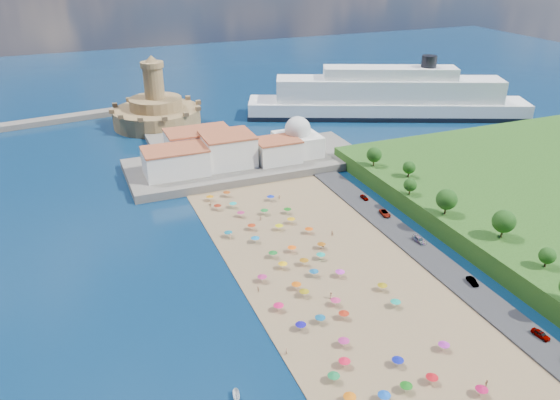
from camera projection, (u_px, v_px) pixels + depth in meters
name	position (u px, v px, depth m)	size (l,w,h in m)	color
ground	(302.00, 267.00, 144.39)	(700.00, 700.00, 0.00)	#071938
terrace	(247.00, 163.00, 208.22)	(90.00, 36.00, 3.00)	#59544C
jetty	(171.00, 143.00, 230.15)	(18.00, 70.00, 2.40)	#59544C
waterfront_buildings	(213.00, 151.00, 201.59)	(57.00, 29.00, 11.00)	silver
domed_building	(298.00, 139.00, 210.14)	(16.00, 16.00, 15.00)	silver
fortress	(157.00, 111.00, 252.90)	(40.00, 40.00, 32.40)	#A47E52
cruise_ship	(388.00, 99.00, 264.59)	(132.67, 71.69, 29.62)	black
beach_parasols	(315.00, 283.00, 133.86)	(31.35, 118.50, 2.20)	gray
beachgoers	(293.00, 256.00, 147.19)	(33.16, 96.73, 1.90)	tan
parked_cars	(424.00, 243.00, 152.96)	(3.02, 79.35, 1.42)	gray
hillside_trees	(472.00, 214.00, 150.12)	(14.15, 107.68, 7.98)	#382314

